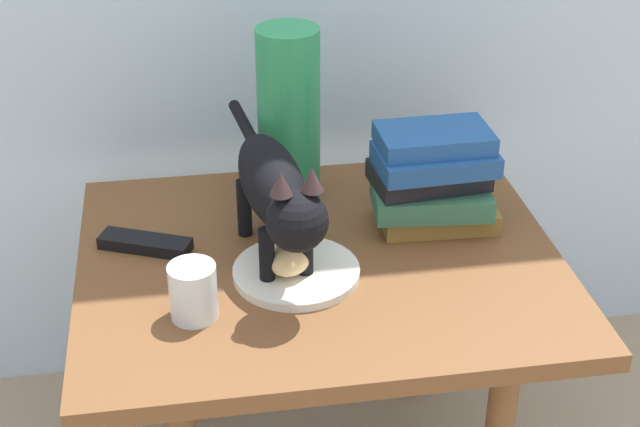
{
  "coord_description": "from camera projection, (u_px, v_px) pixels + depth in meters",
  "views": [
    {
      "loc": [
        -0.2,
        -1.26,
        1.32
      ],
      "look_at": [
        0.0,
        0.0,
        0.59
      ],
      "focal_mm": 53.13,
      "sensor_mm": 36.0,
      "label": 1
    }
  ],
  "objects": [
    {
      "name": "side_table",
      "position": [
        320.0,
        291.0,
        1.55
      ],
      "size": [
        0.77,
        0.63,
        0.51
      ],
      "color": "brown",
      "rests_on": "ground"
    },
    {
      "name": "plate",
      "position": [
        296.0,
        272.0,
        1.46
      ],
      "size": [
        0.2,
        0.2,
        0.01
      ],
      "primitive_type": "cylinder",
      "color": "silver",
      "rests_on": "side_table"
    },
    {
      "name": "bread_roll",
      "position": [
        291.0,
        258.0,
        1.44
      ],
      "size": [
        0.1,
        0.1,
        0.05
      ],
      "primitive_type": "ellipsoid",
      "rotation": [
        0.0,
        0.0,
        0.87
      ],
      "color": "#E0BC7A",
      "rests_on": "plate"
    },
    {
      "name": "cat",
      "position": [
        276.0,
        191.0,
        1.43
      ],
      "size": [
        0.12,
        0.48,
        0.23
      ],
      "color": "black",
      "rests_on": "side_table"
    },
    {
      "name": "book_stack",
      "position": [
        433.0,
        179.0,
        1.56
      ],
      "size": [
        0.22,
        0.15,
        0.17
      ],
      "color": "olive",
      "rests_on": "side_table"
    },
    {
      "name": "green_vase",
      "position": [
        289.0,
        116.0,
        1.61
      ],
      "size": [
        0.11,
        0.11,
        0.31
      ],
      "primitive_type": "cylinder",
      "color": "#288C51",
      "rests_on": "side_table"
    },
    {
      "name": "candle_jar",
      "position": [
        193.0,
        294.0,
        1.36
      ],
      "size": [
        0.07,
        0.07,
        0.08
      ],
      "color": "silver",
      "rests_on": "side_table"
    },
    {
      "name": "tv_remote",
      "position": [
        145.0,
        243.0,
        1.53
      ],
      "size": [
        0.16,
        0.1,
        0.02
      ],
      "primitive_type": "cube",
      "rotation": [
        0.0,
        0.0,
        -0.41
      ],
      "color": "black",
      "rests_on": "side_table"
    }
  ]
}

